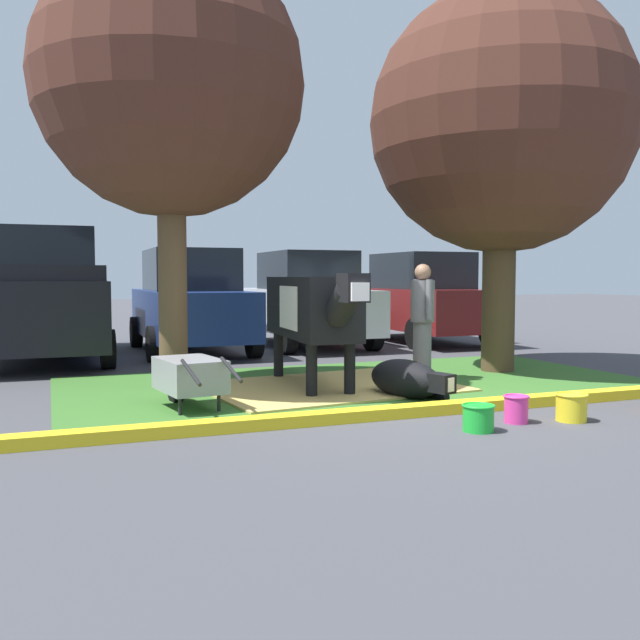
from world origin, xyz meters
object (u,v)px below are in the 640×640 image
Objects in this scene: bucket_green at (478,417)px; sedan_red at (421,299)px; calf_lying at (407,379)px; sedan_blue at (190,302)px; cow_holstein at (313,308)px; pickup_truck_black at (42,297)px; bucket_pink at (516,408)px; shade_tree_right at (501,123)px; hatchback_white at (307,300)px; person_handler at (422,318)px; shade_tree_left at (170,83)px; wheelbarrow at (189,376)px; bucket_yellow at (571,407)px.

sedan_red reaches higher than bucket_green.
sedan_blue reaches higher than calf_lying.
calf_lying is at bearing -54.64° from cow_holstein.
pickup_truck_black is (-3.36, 4.93, 0.04)m from cow_holstein.
calf_lying is 4.72× the size of bucket_pink.
hatchback_white is at bearing 105.45° from shade_tree_right.
person_handler is 5.17× the size of bucket_green.
sedan_blue is (-1.82, 7.81, 0.84)m from bucket_pink.
shade_tree_left reaches higher than bucket_pink.
bucket_green is 0.07× the size of sedan_red.
pickup_truck_black reaches higher than calf_lying.
bucket_pink is at bearing -76.91° from sedan_blue.
bucket_green is at bearing -99.08° from hatchback_white.
sedan_blue is at bearing 130.42° from shade_tree_right.
wheelbarrow is 0.37× the size of sedan_blue.
cow_holstein reaches higher than bucket_yellow.
wheelbarrow is (-3.48, -0.88, -0.51)m from person_handler.
hatchback_white is 2.74m from sedan_red.
cow_holstein is 0.71× the size of sedan_blue.
bucket_pink is at bearing -100.29° from person_handler.
calf_lying reaches higher than bucket_yellow.
shade_tree_right is 5.76m from sedan_red.
hatchback_white is at bearing 7.00° from sedan_blue.
sedan_blue is at bearing -173.00° from hatchback_white.
cow_holstein is 3.14m from bucket_green.
shade_tree_left reaches higher than bucket_yellow.
wheelbarrow is 5.03× the size of bucket_green.
shade_tree_left is at bearing 166.61° from cow_holstein.
wheelbarrow is (-2.61, 0.26, 0.15)m from calf_lying.
hatchback_white is (0.24, 5.35, 0.09)m from person_handler.
person_handler is at bearing 69.84° from bucket_green.
cow_holstein is 1.94× the size of wheelbarrow.
pickup_truck_black is at bearing 120.45° from bucket_pink.
shade_tree_left is at bearing -126.59° from hatchback_white.
sedan_blue is 1.00× the size of sedan_red.
person_handler is 1.03× the size of wheelbarrow.
bucket_pink is at bearing -77.46° from calf_lying.
bucket_green is at bearing -41.14° from wheelbarrow.
hatchback_white is at bearing 87.43° from person_handler.
wheelbarrow is at bearing -91.92° from shade_tree_left.
wheelbarrow is at bearing -120.83° from hatchback_white.
bucket_pink is 0.06× the size of sedan_blue.
bucket_yellow is 8.35m from sedan_blue.
hatchback_white is (1.11, 6.49, 0.75)m from calf_lying.
calf_lying is 4.14× the size of bucket_green.
sedan_blue is at bearing 114.76° from person_handler.
shade_tree_right is 1.09× the size of pickup_truck_black.
wheelbarrow is (-0.04, -1.28, -3.53)m from shade_tree_left.
sedan_red reaches higher than calf_lying.
cow_holstein reaches higher than wheelbarrow.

